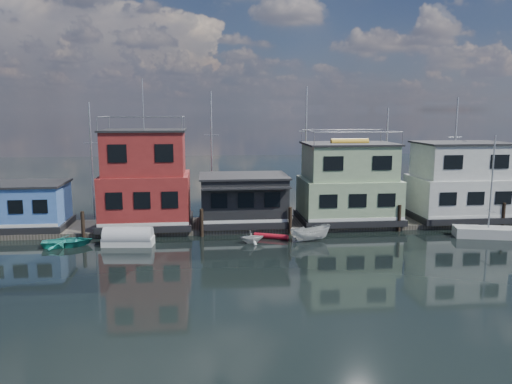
{
  "coord_description": "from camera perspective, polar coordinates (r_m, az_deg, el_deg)",
  "views": [
    {
      "loc": [
        -3.77,
        -29.02,
        9.8
      ],
      "look_at": [
        0.56,
        12.0,
        3.0
      ],
      "focal_mm": 35.0,
      "sensor_mm": 36.0,
      "label": 1
    }
  ],
  "objects": [
    {
      "name": "dinghy_teal",
      "position": [
        38.88,
        -20.75,
        -5.31
      ],
      "size": [
        3.91,
        3.09,
        0.73
      ],
      "primitive_type": "imported",
      "rotation": [
        0.0,
        0.0,
        1.75
      ],
      "color": "teal",
      "rests_on": "ground"
    },
    {
      "name": "tarp_runabout",
      "position": [
        37.78,
        -14.39,
        -5.11
      ],
      "size": [
        3.78,
        1.82,
        1.48
      ],
      "rotation": [
        0.0,
        0.0,
        -0.1
      ],
      "color": "silver",
      "rests_on": "ground"
    },
    {
      "name": "dinghy_white",
      "position": [
        37.22,
        -0.5,
        -5.14
      ],
      "size": [
        2.03,
        1.82,
        0.96
      ],
      "primitive_type": "imported",
      "rotation": [
        0.0,
        0.0,
        1.71
      ],
      "color": "silver",
      "rests_on": "ground"
    },
    {
      "name": "motorboat",
      "position": [
        37.92,
        6.24,
        -4.72
      ],
      "size": [
        3.29,
        1.58,
        1.22
      ],
      "primitive_type": "imported",
      "rotation": [
        0.0,
        0.0,
        1.7
      ],
      "color": "silver",
      "rests_on": "ground"
    },
    {
      "name": "houseboat_green",
      "position": [
        43.27,
        10.51,
        0.9
      ],
      "size": [
        8.4,
        5.9,
        7.03
      ],
      "color": "black",
      "rests_on": "dock"
    },
    {
      "name": "pilings",
      "position": [
        39.35,
        -0.87,
        -3.41
      ],
      "size": [
        42.28,
        0.28,
        2.2
      ],
      "color": "#2D2116",
      "rests_on": "ground"
    },
    {
      "name": "ground",
      "position": [
        30.86,
        1.32,
        -9.16
      ],
      "size": [
        160.0,
        160.0,
        0.0
      ],
      "primitive_type": "plane",
      "color": "black",
      "rests_on": "ground"
    },
    {
      "name": "houseboat_red",
      "position": [
        41.68,
        -12.49,
        1.28
      ],
      "size": [
        7.4,
        5.9,
        11.86
      ],
      "color": "black",
      "rests_on": "dock"
    },
    {
      "name": "red_kayak",
      "position": [
        38.54,
        1.73,
        -5.07
      ],
      "size": [
        2.62,
        1.45,
        0.39
      ],
      "primitive_type": "cylinder",
      "rotation": [
        0.0,
        1.57,
        -0.42
      ],
      "color": "red",
      "rests_on": "ground"
    },
    {
      "name": "day_sailer",
      "position": [
        42.89,
        24.99,
        -4.12
      ],
      "size": [
        5.27,
        2.85,
        7.91
      ],
      "rotation": [
        0.0,
        0.0,
        -0.25
      ],
      "color": "beige",
      "rests_on": "ground"
    },
    {
      "name": "dock",
      "position": [
        42.3,
        -0.76,
        -3.76
      ],
      "size": [
        48.0,
        5.0,
        0.4
      ],
      "primitive_type": "cube",
      "color": "#595147",
      "rests_on": "ground"
    },
    {
      "name": "houseboat_white",
      "position": [
        47.1,
        22.26,
        1.02
      ],
      "size": [
        8.4,
        5.9,
        6.66
      ],
      "color": "black",
      "rests_on": "dock"
    },
    {
      "name": "houseboat_dark",
      "position": [
        41.79,
        -1.45,
        -0.82
      ],
      "size": [
        7.4,
        6.1,
        4.06
      ],
      "color": "black",
      "rests_on": "dock"
    },
    {
      "name": "background_masts",
      "position": [
        47.98,
        4.24,
        4.26
      ],
      "size": [
        36.4,
        0.16,
        12.0
      ],
      "color": "silver",
      "rests_on": "ground"
    },
    {
      "name": "houseboat_blue",
      "position": [
        44.08,
        -24.77,
        -1.43
      ],
      "size": [
        6.4,
        4.9,
        3.66
      ],
      "color": "black",
      "rests_on": "dock"
    }
  ]
}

